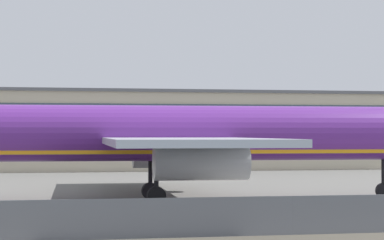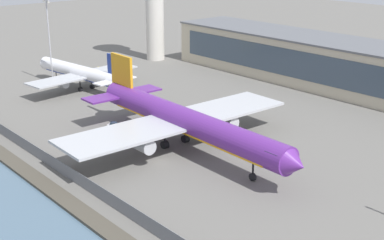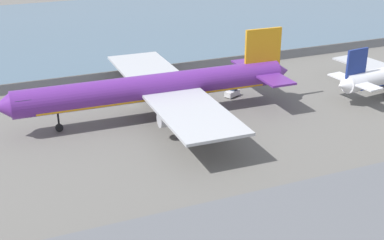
% 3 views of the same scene
% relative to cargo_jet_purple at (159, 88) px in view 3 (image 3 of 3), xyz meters
% --- Properties ---
extents(ground_plane, '(500.00, 500.00, 0.00)m').
position_rel_cargo_jet_purple_xyz_m(ground_plane, '(2.48, -7.53, -5.76)').
color(ground_plane, '#66635E').
extents(waterfront_lagoon, '(320.00, 98.00, 0.01)m').
position_rel_cargo_jet_purple_xyz_m(waterfront_lagoon, '(2.48, -78.53, -5.76)').
color(waterfront_lagoon, slate).
rests_on(waterfront_lagoon, ground).
extents(shoreline_seawall, '(320.00, 3.00, 0.50)m').
position_rel_cargo_jet_purple_xyz_m(shoreline_seawall, '(2.48, -28.03, -5.51)').
color(shoreline_seawall, '#474238').
rests_on(shoreline_seawall, ground).
extents(perimeter_fence, '(280.00, 0.10, 2.33)m').
position_rel_cargo_jet_purple_xyz_m(perimeter_fence, '(2.48, -23.53, -4.60)').
color(perimeter_fence, slate).
rests_on(perimeter_fence, ground).
extents(cargo_jet_purple, '(56.67, 48.97, 15.10)m').
position_rel_cargo_jet_purple_xyz_m(cargo_jet_purple, '(0.00, 0.00, 0.00)').
color(cargo_jet_purple, '#602889').
rests_on(cargo_jet_purple, ground).
extents(baggage_tug, '(3.58, 2.82, 1.80)m').
position_rel_cargo_jet_purple_xyz_m(baggage_tug, '(-17.48, -4.30, -4.95)').
color(baggage_tug, white).
rests_on(baggage_tug, ground).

